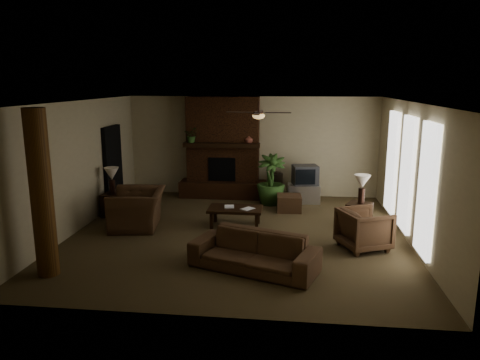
# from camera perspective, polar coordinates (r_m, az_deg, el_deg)

# --- Properties ---
(room_shell) EXTENTS (7.00, 7.00, 7.00)m
(room_shell) POSITION_cam_1_polar(r_m,az_deg,el_deg) (9.38, -0.28, 1.27)
(room_shell) COLOR brown
(room_shell) RESTS_ON ground
(fireplace) EXTENTS (2.40, 0.70, 2.80)m
(fireplace) POSITION_cam_1_polar(r_m,az_deg,el_deg) (12.67, -2.16, 3.05)
(fireplace) COLOR #452512
(fireplace) RESTS_ON ground
(windows) EXTENTS (0.08, 3.65, 2.35)m
(windows) POSITION_cam_1_polar(r_m,az_deg,el_deg) (9.81, 20.32, 0.69)
(windows) COLOR white
(windows) RESTS_ON ground
(log_column) EXTENTS (0.36, 0.36, 2.80)m
(log_column) POSITION_cam_1_polar(r_m,az_deg,el_deg) (8.05, -23.78, -1.64)
(log_column) COLOR brown
(log_column) RESTS_ON ground
(doorway) EXTENTS (0.10, 1.00, 2.10)m
(doorway) POSITION_cam_1_polar(r_m,az_deg,el_deg) (12.03, -15.73, 1.58)
(doorway) COLOR black
(doorway) RESTS_ON ground
(ceiling_fan) EXTENTS (1.35, 1.35, 0.37)m
(ceiling_fan) POSITION_cam_1_polar(r_m,az_deg,el_deg) (9.49, 2.36, 8.28)
(ceiling_fan) COLOR black
(ceiling_fan) RESTS_ON ceiling
(sofa) EXTENTS (2.28, 1.35, 0.86)m
(sofa) POSITION_cam_1_polar(r_m,az_deg,el_deg) (7.86, 1.78, -8.31)
(sofa) COLOR #4D3421
(sofa) RESTS_ON ground
(armchair_left) EXTENTS (1.03, 1.40, 1.13)m
(armchair_left) POSITION_cam_1_polar(r_m,az_deg,el_deg) (10.30, -12.85, -2.80)
(armchair_left) COLOR #4D3421
(armchair_left) RESTS_ON ground
(armchair_right) EXTENTS (1.07, 1.09, 0.87)m
(armchair_right) POSITION_cam_1_polar(r_m,az_deg,el_deg) (9.12, 15.43, -5.77)
(armchair_right) COLOR #4D3421
(armchair_right) RESTS_ON ground
(coffee_table) EXTENTS (1.20, 0.70, 0.43)m
(coffee_table) POSITION_cam_1_polar(r_m,az_deg,el_deg) (10.15, -0.60, -3.83)
(coffee_table) COLOR black
(coffee_table) RESTS_ON ground
(ottoman) EXTENTS (0.63, 0.63, 0.40)m
(ottoman) POSITION_cam_1_polar(r_m,az_deg,el_deg) (11.45, 6.21, -2.91)
(ottoman) COLOR #4D3421
(ottoman) RESTS_ON ground
(tv_stand) EXTENTS (0.87, 0.54, 0.50)m
(tv_stand) POSITION_cam_1_polar(r_m,az_deg,el_deg) (12.29, 8.04, -1.67)
(tv_stand) COLOR silver
(tv_stand) RESTS_ON ground
(tv) EXTENTS (0.74, 0.64, 0.52)m
(tv) POSITION_cam_1_polar(r_m,az_deg,el_deg) (12.14, 8.22, 0.62)
(tv) COLOR #343537
(tv) RESTS_ON tv_stand
(floor_vase) EXTENTS (0.34, 0.34, 0.77)m
(floor_vase) POSITION_cam_1_polar(r_m,az_deg,el_deg) (12.60, 4.64, -0.39)
(floor_vase) COLOR black
(floor_vase) RESTS_ON ground
(floor_plant) EXTENTS (0.86, 1.39, 0.75)m
(floor_plant) POSITION_cam_1_polar(r_m,az_deg,el_deg) (11.99, 3.89, -1.33)
(floor_plant) COLOR #2F5220
(floor_plant) RESTS_ON ground
(side_table_left) EXTENTS (0.55, 0.55, 0.55)m
(side_table_left) POSITION_cam_1_polar(r_m,az_deg,el_deg) (11.39, -15.61, -3.01)
(side_table_left) COLOR black
(side_table_left) RESTS_ON ground
(lamp_left) EXTENTS (0.41, 0.41, 0.65)m
(lamp_left) POSITION_cam_1_polar(r_m,az_deg,el_deg) (11.19, -15.89, 0.53)
(lamp_left) COLOR black
(lamp_left) RESTS_ON side_table_left
(side_table_right) EXTENTS (0.66, 0.66, 0.55)m
(side_table_right) POSITION_cam_1_polar(r_m,az_deg,el_deg) (10.46, 14.79, -4.33)
(side_table_right) COLOR black
(side_table_right) RESTS_ON ground
(lamp_right) EXTENTS (0.40, 0.40, 0.65)m
(lamp_right) POSITION_cam_1_polar(r_m,az_deg,el_deg) (10.27, 15.18, -0.45)
(lamp_right) COLOR black
(lamp_right) RESTS_ON side_table_right
(mantel_plant) EXTENTS (0.39, 0.43, 0.33)m
(mantel_plant) POSITION_cam_1_polar(r_m,az_deg,el_deg) (12.46, -6.11, 5.47)
(mantel_plant) COLOR #2F5220
(mantel_plant) RESTS_ON fireplace
(mantel_vase) EXTENTS (0.27, 0.27, 0.22)m
(mantel_vase) POSITION_cam_1_polar(r_m,az_deg,el_deg) (12.30, 1.14, 5.20)
(mantel_vase) COLOR brown
(mantel_vase) RESTS_ON fireplace
(book_a) EXTENTS (0.22, 0.06, 0.29)m
(book_a) POSITION_cam_1_polar(r_m,az_deg,el_deg) (10.13, -1.99, -2.69)
(book_a) COLOR #999999
(book_a) RESTS_ON coffee_table
(book_b) EXTENTS (0.18, 0.14, 0.29)m
(book_b) POSITION_cam_1_polar(r_m,az_deg,el_deg) (10.03, 0.53, -2.82)
(book_b) COLOR #999999
(book_b) RESTS_ON coffee_table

